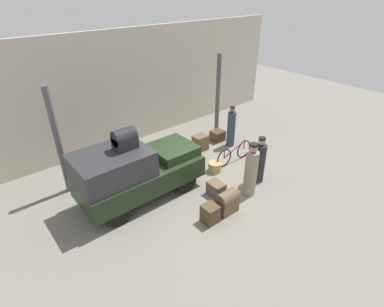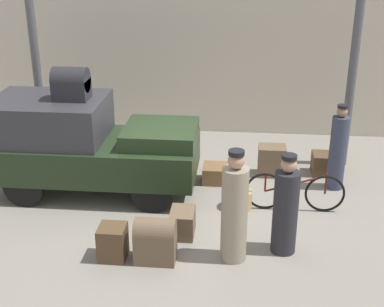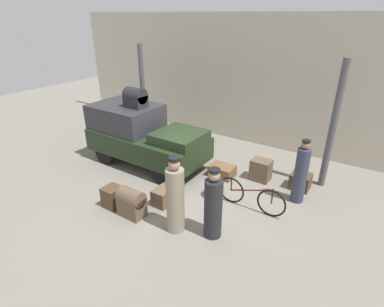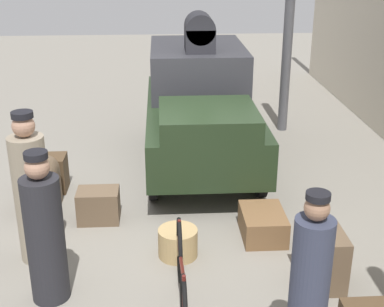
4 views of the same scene
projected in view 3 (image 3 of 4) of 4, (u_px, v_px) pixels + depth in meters
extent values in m
plane|color=gray|center=(182.00, 184.00, 8.56)|extent=(30.00, 30.00, 0.00)
cube|color=beige|center=(248.00, 81.00, 10.67)|extent=(16.00, 0.15, 4.50)
cylinder|color=#4C4C51|center=(143.00, 93.00, 11.17)|extent=(0.18, 0.18, 3.49)
cylinder|color=#4C4C51|center=(333.00, 127.00, 7.82)|extent=(0.18, 0.18, 3.49)
cylinder|color=black|center=(193.00, 154.00, 9.56)|extent=(0.75, 0.12, 0.75)
cylinder|color=black|center=(162.00, 173.00, 8.39)|extent=(0.75, 0.12, 0.75)
cylinder|color=black|center=(138.00, 138.00, 10.76)|extent=(0.75, 0.12, 0.75)
cylinder|color=black|center=(104.00, 153.00, 9.59)|extent=(0.75, 0.12, 0.75)
cube|color=black|center=(148.00, 143.00, 9.43)|extent=(3.82, 1.72, 0.67)
cube|color=#2D2D33|center=(126.00, 117.00, 9.56)|extent=(2.10, 1.58, 0.78)
cube|color=black|center=(179.00, 137.00, 8.60)|extent=(1.34, 1.34, 0.30)
torus|color=black|center=(271.00, 203.00, 7.08)|extent=(0.72, 0.04, 0.72)
torus|color=black|center=(231.00, 190.00, 7.61)|extent=(0.72, 0.04, 0.72)
cylinder|color=#591914|center=(251.00, 190.00, 7.27)|extent=(1.07, 0.04, 0.39)
cylinder|color=#591914|center=(231.00, 184.00, 7.54)|extent=(0.04, 0.04, 0.37)
cylinder|color=#591914|center=(272.00, 196.00, 6.99)|extent=(0.04, 0.04, 0.40)
cylinder|color=tan|center=(215.00, 191.00, 7.92)|extent=(0.47, 0.47, 0.34)
cylinder|color=gray|center=(175.00, 201.00, 6.47)|extent=(0.40, 0.40, 1.52)
sphere|color=tan|center=(174.00, 164.00, 6.09)|extent=(0.25, 0.25, 0.25)
cylinder|color=black|center=(174.00, 159.00, 6.04)|extent=(0.24, 0.24, 0.07)
cylinder|color=#33384C|center=(300.00, 176.00, 7.52)|extent=(0.33, 0.33, 1.47)
sphere|color=#936B51|center=(306.00, 145.00, 7.16)|extent=(0.20, 0.20, 0.20)
cylinder|color=black|center=(306.00, 141.00, 7.12)|extent=(0.19, 0.19, 0.06)
cylinder|color=#232328|center=(213.00, 209.00, 6.32)|extent=(0.39, 0.39, 1.37)
sphere|color=tan|center=(214.00, 176.00, 5.98)|extent=(0.24, 0.24, 0.24)
cylinder|color=black|center=(215.00, 170.00, 5.93)|extent=(0.23, 0.23, 0.07)
cube|color=brown|center=(163.00, 196.00, 7.60)|extent=(0.40, 0.55, 0.44)
cube|color=#4C3823|center=(300.00, 181.00, 8.28)|extent=(0.53, 0.48, 0.44)
cube|color=brown|center=(222.00, 171.00, 8.93)|extent=(0.72, 0.53, 0.34)
cube|color=brown|center=(132.00, 206.00, 7.15)|extent=(0.62, 0.42, 0.51)
cylinder|color=brown|center=(131.00, 197.00, 7.04)|extent=(0.62, 0.42, 0.42)
cube|color=#4C3823|center=(113.00, 197.00, 7.48)|extent=(0.41, 0.43, 0.54)
cube|color=brown|center=(261.00, 170.00, 8.69)|extent=(0.56, 0.45, 0.62)
cube|color=#232328|center=(136.00, 101.00, 9.07)|extent=(0.63, 0.47, 0.37)
cylinder|color=#232328|center=(135.00, 95.00, 8.99)|extent=(0.63, 0.47, 0.47)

